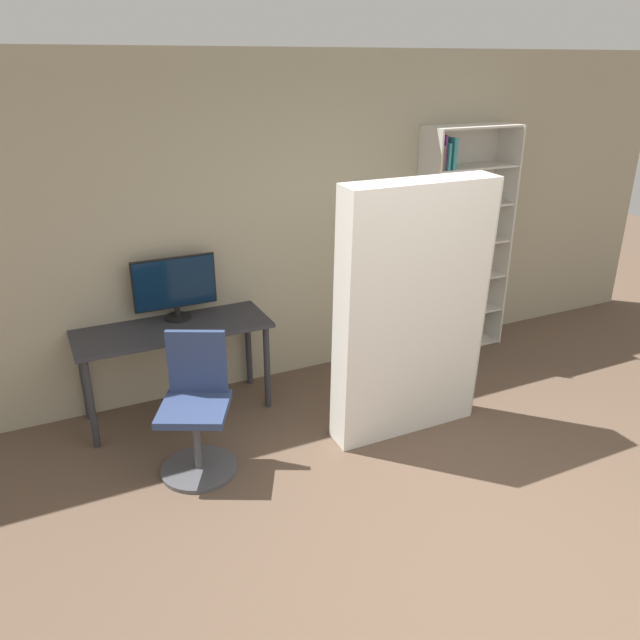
# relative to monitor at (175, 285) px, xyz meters

# --- Properties ---
(ground_plane) EXTENTS (16.00, 16.00, 0.00)m
(ground_plane) POSITION_rel_monitor_xyz_m (1.08, -2.79, -1.01)
(ground_plane) COLOR brown
(wall_back) EXTENTS (8.00, 0.06, 2.70)m
(wall_back) POSITION_rel_monitor_xyz_m (1.08, 0.15, 0.34)
(wall_back) COLOR tan
(wall_back) RESTS_ON ground
(desk) EXTENTS (1.46, 0.56, 0.74)m
(desk) POSITION_rel_monitor_xyz_m (-0.08, -0.16, -0.37)
(desk) COLOR #2D2D33
(desk) RESTS_ON ground
(monitor) EXTENTS (0.64, 0.21, 0.50)m
(monitor) POSITION_rel_monitor_xyz_m (0.00, 0.00, 0.00)
(monitor) COLOR black
(monitor) RESTS_ON desk
(office_chair) EXTENTS (0.59, 0.59, 0.96)m
(office_chair) POSITION_rel_monitor_xyz_m (-0.13, -0.93, -0.61)
(office_chair) COLOR #4C4C51
(office_chair) RESTS_ON ground
(bookshelf) EXTENTS (0.88, 0.35, 2.09)m
(bookshelf) POSITION_rel_monitor_xyz_m (2.57, -0.02, -0.04)
(bookshelf) COLOR beige
(bookshelf) RESTS_ON ground
(mattress_near) EXTENTS (1.14, 0.31, 1.90)m
(mattress_near) POSITION_rel_monitor_xyz_m (1.41, -1.14, -0.06)
(mattress_near) COLOR silver
(mattress_near) RESTS_ON ground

